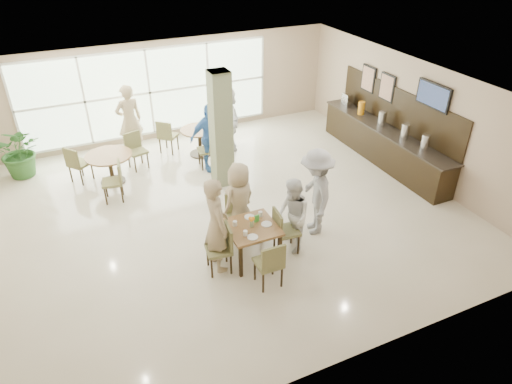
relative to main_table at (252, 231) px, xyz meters
name	(u,v)px	position (x,y,z in m)	size (l,w,h in m)	color
ground	(226,210)	(0.15, 1.76, -0.65)	(10.00, 10.00, 0.00)	beige
room_shell	(223,141)	(0.15, 1.76, 1.05)	(10.00, 10.00, 10.00)	white
window_bank	(150,93)	(-0.35, 6.22, 0.75)	(7.00, 0.04, 7.00)	silver
column	(221,130)	(0.55, 2.96, 0.75)	(0.45, 0.45, 2.80)	#686B4A
main_table	(252,231)	(0.00, 0.00, 0.00)	(0.93, 0.93, 0.75)	brown
round_table_left	(110,161)	(-1.94, 4.12, -0.08)	(1.12, 1.12, 0.75)	brown
round_table_right	(199,136)	(0.54, 4.67, -0.10)	(1.01, 1.01, 0.75)	brown
chairs_main_table	(253,239)	(0.00, -0.04, -0.18)	(1.90, 1.98, 0.95)	brown
chairs_table_left	(110,165)	(-1.94, 4.11, -0.18)	(2.01, 1.86, 0.95)	brown
chairs_table_right	(199,137)	(0.55, 4.75, -0.18)	(2.13, 1.84, 0.95)	brown
tabletop_clutter	(252,223)	(0.01, 0.02, 0.16)	(0.69, 0.80, 0.21)	white
buffet_counter	(384,142)	(4.84, 2.27, -0.10)	(0.64, 4.70, 1.95)	black
wall_tv	(433,95)	(5.08, 1.16, 1.50)	(0.06, 1.00, 0.58)	black
framed_art_a	(387,87)	(5.09, 2.76, 1.20)	(0.05, 0.55, 0.70)	black
framed_art_b	(368,79)	(5.09, 3.56, 1.20)	(0.05, 0.55, 0.70)	black
potted_plant	(20,151)	(-3.88, 5.39, 0.02)	(1.21, 1.21, 1.34)	#2C5E25
teen_left	(216,225)	(-0.66, 0.07, 0.29)	(0.69, 0.45, 1.88)	tan
teen_far	(239,200)	(0.11, 0.86, 0.15)	(0.79, 0.43, 1.61)	tan
teen_right	(293,216)	(0.85, -0.03, 0.11)	(0.74, 0.58, 1.53)	white
teen_standing	(316,192)	(1.55, 0.30, 0.28)	(1.20, 0.69, 1.86)	#979799
adult_a	(210,137)	(0.52, 3.75, 0.24)	(1.04, 0.59, 1.78)	#427BC6
adult_b	(227,118)	(1.37, 4.70, 0.25)	(1.67, 0.72, 1.80)	white
adult_standing	(129,120)	(-1.13, 5.49, 0.32)	(0.71, 0.47, 1.95)	tan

